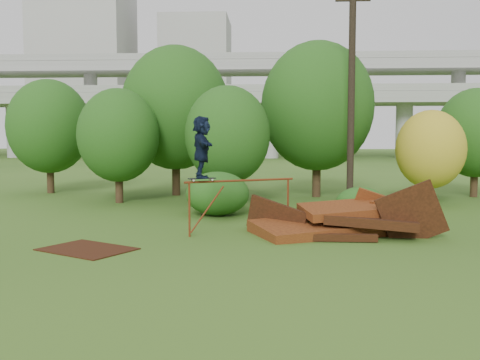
# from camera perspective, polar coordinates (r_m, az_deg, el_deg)

# --- Properties ---
(ground) EXTENTS (240.00, 240.00, 0.00)m
(ground) POSITION_cam_1_polar(r_m,az_deg,el_deg) (13.81, 2.85, -7.31)
(ground) COLOR #2D5116
(ground) RESTS_ON ground
(scrap_pile) EXTENTS (5.80, 3.46, 2.04)m
(scrap_pile) POSITION_cam_1_polar(r_m,az_deg,el_deg) (15.99, 10.23, -4.45)
(scrap_pile) COLOR #3D160A
(scrap_pile) RESTS_ON ground
(grind_rail) EXTENTS (3.15, 1.69, 1.60)m
(grind_rail) POSITION_cam_1_polar(r_m,az_deg,el_deg) (15.87, 0.08, -1.29)
(grind_rail) COLOR #62240F
(grind_rail) RESTS_ON ground
(skateboard) EXTENTS (0.80, 0.56, 0.08)m
(skateboard) POSITION_cam_1_polar(r_m,az_deg,el_deg) (15.36, -4.08, 0.16)
(skateboard) COLOR black
(skateboard) RESTS_ON grind_rail
(skater) EXTENTS (0.79, 1.71, 1.77)m
(skater) POSITION_cam_1_polar(r_m,az_deg,el_deg) (15.32, -4.10, 3.53)
(skater) COLOR black
(skater) RESTS_ON skateboard
(flat_plate) EXTENTS (2.70, 2.46, 0.03)m
(flat_plate) POSITION_cam_1_polar(r_m,az_deg,el_deg) (14.18, -15.99, -7.11)
(flat_plate) COLOR #32170A
(flat_plate) RESTS_ON ground
(tree_0) EXTENTS (3.51, 3.51, 4.96)m
(tree_0) POSITION_cam_1_polar(r_m,az_deg,el_deg) (23.70, -12.86, 4.66)
(tree_0) COLOR black
(tree_0) RESTS_ON ground
(tree_1) EXTENTS (5.24, 5.24, 7.29)m
(tree_1) POSITION_cam_1_polar(r_m,az_deg,el_deg) (26.41, -6.90, 7.64)
(tree_1) COLOR black
(tree_1) RESTS_ON ground
(tree_2) EXTENTS (3.53, 3.53, 4.98)m
(tree_2) POSITION_cam_1_polar(r_m,az_deg,el_deg) (22.12, -1.35, 4.82)
(tree_2) COLOR black
(tree_2) RESTS_ON ground
(tree_3) EXTENTS (5.32, 5.32, 7.38)m
(tree_3) POSITION_cam_1_polar(r_m,az_deg,el_deg) (25.76, 8.24, 7.79)
(tree_3) COLOR black
(tree_3) RESTS_ON ground
(tree_4) EXTENTS (2.90, 2.90, 4.00)m
(tree_4) POSITION_cam_1_polar(r_m,az_deg,el_deg) (24.02, 19.66, 3.08)
(tree_4) COLOR black
(tree_4) RESTS_ON ground
(tree_5) EXTENTS (3.69, 3.69, 5.18)m
(tree_5) POSITION_cam_1_polar(r_m,az_deg,el_deg) (27.76, 23.84, 4.61)
(tree_5) COLOR black
(tree_5) RESTS_ON ground
(tree_6) EXTENTS (4.14, 4.14, 5.78)m
(tree_6) POSITION_cam_1_polar(r_m,az_deg,el_deg) (28.90, -19.70, 5.40)
(tree_6) COLOR black
(tree_6) RESTS_ON ground
(shrub_left) EXTENTS (2.32, 2.14, 1.61)m
(shrub_left) POSITION_cam_1_polar(r_m,az_deg,el_deg) (19.45, -2.43, -1.45)
(shrub_left) COLOR #224A13
(shrub_left) RESTS_ON ground
(shrub_right) EXTENTS (1.70, 1.56, 1.20)m
(shrub_right) POSITION_cam_1_polar(r_m,az_deg,el_deg) (18.21, 12.73, -2.61)
(shrub_right) COLOR #224A13
(shrub_right) RESTS_ON ground
(utility_pole) EXTENTS (1.40, 0.28, 9.06)m
(utility_pole) POSITION_cam_1_polar(r_m,az_deg,el_deg) (22.44, 11.80, 8.98)
(utility_pole) COLOR black
(utility_pole) RESTS_ON ground
(freeway_overpass) EXTENTS (160.00, 15.00, 13.70)m
(freeway_overpass) POSITION_cam_1_polar(r_m,az_deg,el_deg) (76.79, 3.30, 10.14)
(freeway_overpass) COLOR gray
(freeway_overpass) RESTS_ON ground
(building_left) EXTENTS (18.00, 16.00, 35.00)m
(building_left) POSITION_cam_1_polar(r_m,az_deg,el_deg) (115.94, -16.22, 11.65)
(building_left) COLOR #9E9E99
(building_left) RESTS_ON ground
(building_right) EXTENTS (14.00, 14.00, 28.00)m
(building_right) POSITION_cam_1_polar(r_m,az_deg,el_deg) (117.16, -4.65, 10.02)
(building_right) COLOR #9E9E99
(building_right) RESTS_ON ground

